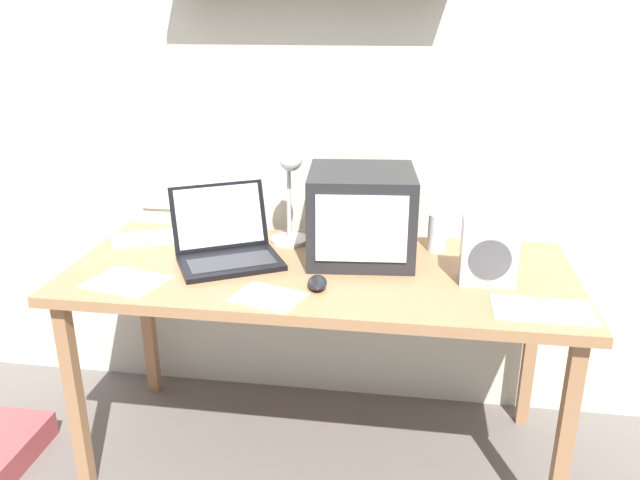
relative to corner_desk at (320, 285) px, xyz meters
The scene contains 13 objects.
ground_plane 0.69m from the corner_desk, ahead, with size 12.00×12.00×0.00m, color #645C59.
back_wall 0.76m from the corner_desk, 90.58° to the left, with size 5.60×0.24×2.60m.
corner_desk is the anchor object (origin of this frame).
crt_monitor 0.28m from the corner_desk, 46.06° to the left, with size 0.39×0.39×0.31m.
laptop 0.36m from the corner_desk, behind, with size 0.45×0.44×0.24m.
desk_lamp 0.37m from the corner_desk, 123.81° to the left, with size 0.14×0.16×0.37m.
juice_glass 0.47m from the corner_desk, 30.17° to the left, with size 0.07×0.07×0.14m.
space_heater 0.57m from the corner_desk, ahead, with size 0.17×0.11×0.22m.
computer_mouse 0.18m from the corner_desk, 84.46° to the right, with size 0.07×0.11×0.03m.
loose_paper_near_laptop 0.63m from the corner_desk, 160.69° to the right, with size 0.27×0.24×0.00m.
printed_handout 0.72m from the corner_desk, 164.64° to the left, with size 0.32×0.28×0.00m.
loose_paper_near_monitor 0.72m from the corner_desk, 17.90° to the right, with size 0.29×0.17×0.00m.
open_notebook 0.29m from the corner_desk, 115.31° to the right, with size 0.24×0.21×0.00m.
Camera 1 is at (0.29, -1.92, 1.56)m, focal length 35.00 mm.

